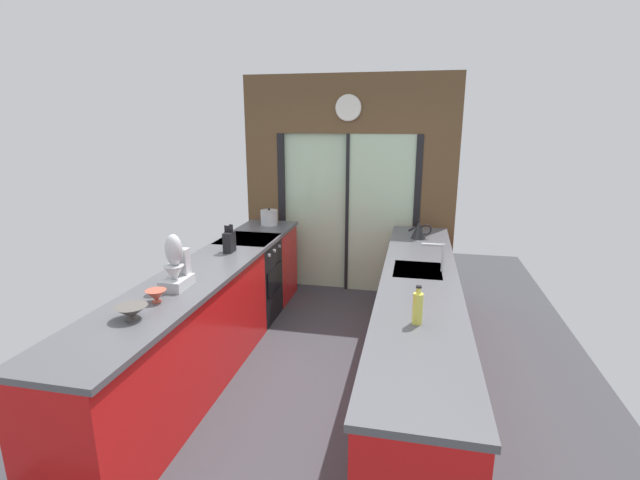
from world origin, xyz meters
TOP-DOWN VIEW (x-y plane):
  - ground_plane at (0.00, 0.60)m, footprint 5.04×7.60m
  - back_wall_unit at (0.00, 2.40)m, footprint 2.64×0.12m
  - left_counter_run at (-0.91, 0.13)m, footprint 0.62×3.80m
  - right_counter_run at (0.91, 0.30)m, footprint 0.62×3.80m
  - sink_faucet at (1.05, 0.55)m, footprint 0.19×0.02m
  - oven_range at (-0.91, 1.25)m, footprint 0.60×0.60m
  - mixing_bowl_near at (-0.89, -0.85)m, footprint 0.21×0.21m
  - mixing_bowl_far at (-0.89, -0.56)m, footprint 0.14×0.14m
  - knife_block at (-0.89, 0.72)m, footprint 0.09×0.14m
  - stand_mixer at (-0.89, -0.27)m, footprint 0.17×0.27m
  - stock_pot at (-0.89, 1.93)m, footprint 0.21×0.21m
  - kettle at (0.89, 1.64)m, footprint 0.25×0.16m
  - soap_bottle at (0.89, -0.54)m, footprint 0.06×0.06m

SIDE VIEW (x-z plane):
  - ground_plane at x=0.00m, z-range -0.02..0.00m
  - oven_range at x=-0.91m, z-range 0.00..0.92m
  - right_counter_run at x=0.91m, z-range 0.00..0.92m
  - left_counter_run at x=-0.91m, z-range 0.01..0.93m
  - mixing_bowl_near at x=-0.89m, z-range 0.92..1.01m
  - mixing_bowl_far at x=-0.89m, z-range 0.92..1.01m
  - stock_pot at x=-0.89m, z-range 0.91..1.12m
  - kettle at x=0.89m, z-range 0.91..1.12m
  - knife_block at x=-0.89m, z-range 0.89..1.16m
  - soap_bottle at x=0.89m, z-range 0.90..1.15m
  - sink_faucet at x=1.05m, z-range 0.96..1.20m
  - stand_mixer at x=-0.89m, z-range 0.87..1.29m
  - back_wall_unit at x=0.00m, z-range 0.18..2.88m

